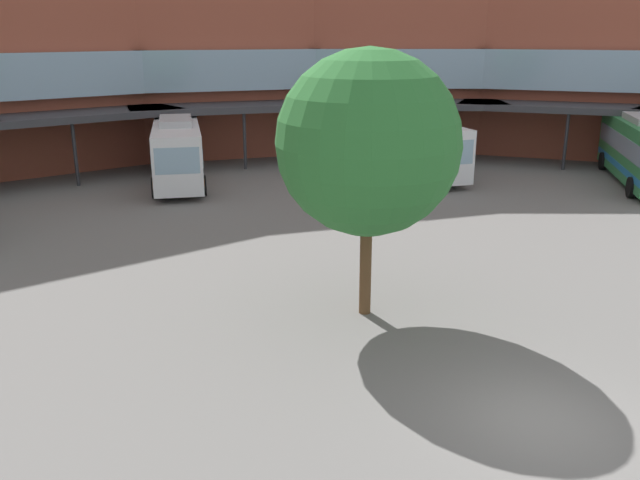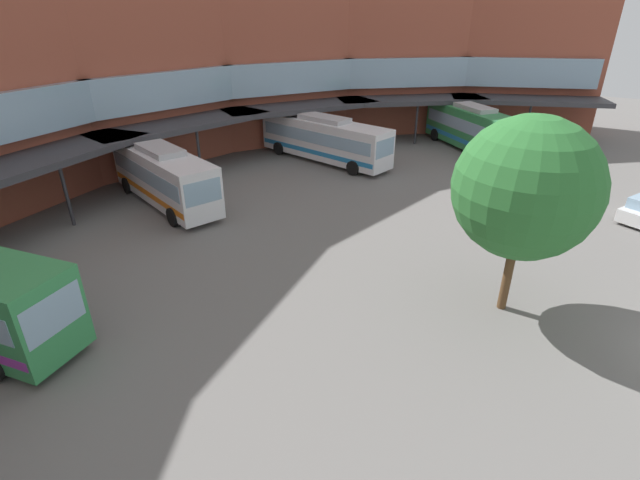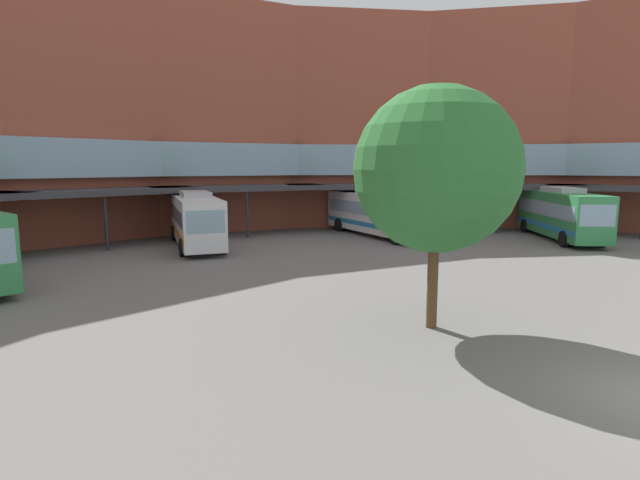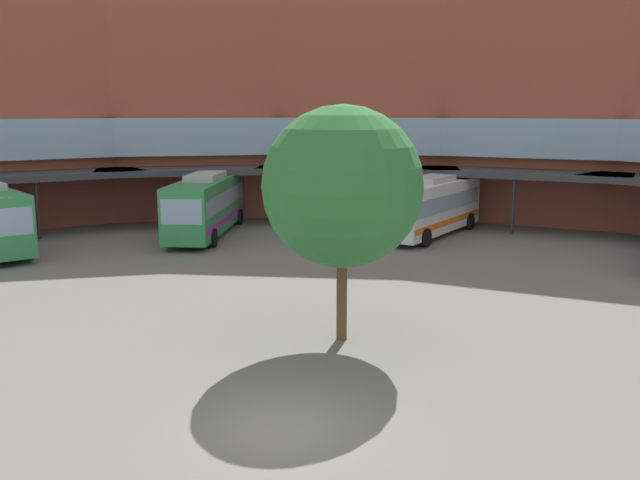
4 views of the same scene
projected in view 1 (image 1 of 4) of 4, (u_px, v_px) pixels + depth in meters
ground_plane at (540, 421)px, 15.23m from camera, size 124.23×124.23×0.00m
station_building at (172, 22)px, 35.33m from camera, size 79.26×35.32×18.52m
bus_1 at (406, 142)px, 41.50m from camera, size 4.53×12.25×3.66m
bus_2 at (177, 150)px, 38.40m from camera, size 5.37×10.65×3.73m
plaza_tree at (368, 143)px, 19.51m from camera, size 5.42×5.42×8.02m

